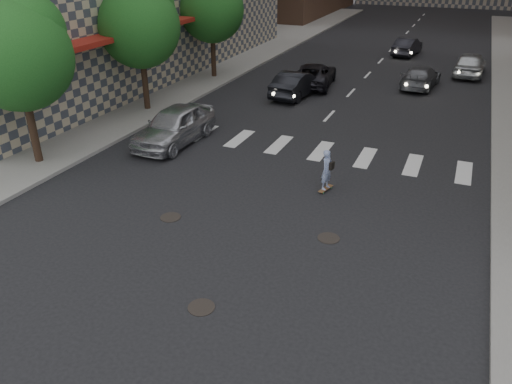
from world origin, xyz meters
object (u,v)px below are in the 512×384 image
tree_b (141,23)px  traffic_car_c (314,75)px  tree_a (20,51)px  traffic_car_e (407,47)px  skateboarder (327,170)px  silver_sedan (174,125)px  traffic_car_d (470,64)px  traffic_car_a (296,84)px  tree_c (213,6)px  traffic_car_b (421,77)px

tree_b → traffic_car_c: (6.81, 8.58, -3.93)m
tree_a → traffic_car_e: 31.14m
skateboarder → traffic_car_c: bearing=123.8°
silver_sedan → traffic_car_e: 25.65m
tree_a → traffic_car_e: bearing=69.2°
traffic_car_e → tree_b: bearing=69.7°
skateboarder → silver_sedan: 8.05m
traffic_car_d → traffic_car_a: bearing=49.0°
traffic_car_d → tree_c: bearing=28.3°
traffic_car_b → traffic_car_d: bearing=-115.5°
tree_a → traffic_car_a: bearing=64.6°
silver_sedan → traffic_car_b: 17.33m
tree_c → traffic_car_b: bearing=12.2°
traffic_car_b → traffic_car_e: size_ratio=1.09×
skateboarder → tree_b: bearing=168.3°
tree_c → traffic_car_a: bearing=-18.6°
tree_b → tree_c: bearing=90.0°
silver_sedan → traffic_car_d: (12.00, 19.23, -0.04)m
tree_b → traffic_car_d: 22.52m
traffic_car_a → tree_b: bearing=46.1°
silver_sedan → tree_a: bearing=-131.8°
traffic_car_a → traffic_car_d: 13.46m
traffic_car_a → traffic_car_b: size_ratio=1.00×
traffic_car_d → traffic_car_c: bearing=40.1°
silver_sedan → traffic_car_c: 12.70m
skateboarder → traffic_car_d: 21.72m
tree_b → traffic_car_e: 23.91m
traffic_car_c → traffic_car_e: bearing=-115.7°
traffic_car_b → traffic_car_a: bearing=43.2°
silver_sedan → traffic_car_b: (9.23, 14.66, -0.18)m
tree_c → traffic_car_b: 14.07m
tree_a → skateboarder: size_ratio=4.09×
skateboarder → traffic_car_b: (1.45, 16.74, -0.18)m
tree_c → traffic_car_a: (6.56, -2.21, -3.89)m
skateboarder → tree_a: bearing=-154.8°
traffic_car_b → traffic_car_c: (-6.38, -2.28, 0.05)m
silver_sedan → traffic_car_b: bearing=59.3°
traffic_car_b → skateboarder: bearing=90.8°
skateboarder → silver_sedan: bearing=180.0°
tree_a → traffic_car_b: (13.19, 18.86, -3.98)m
tree_b → traffic_car_c: bearing=51.5°
skateboarder → silver_sedan: size_ratio=0.32×
traffic_car_e → traffic_car_a: bearing=81.1°
silver_sedan → traffic_car_e: silver_sedan is taller
tree_a → traffic_car_e: tree_a is taller
traffic_car_a → traffic_car_e: traffic_car_a is taller
tree_a → silver_sedan: 6.91m
skateboarder → traffic_car_c: skateboarder is taller
traffic_car_b → traffic_car_c: traffic_car_c is taller
traffic_car_a → traffic_car_d: bearing=-129.5°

